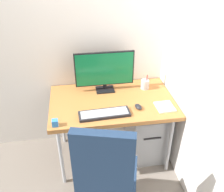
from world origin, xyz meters
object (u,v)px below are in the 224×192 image
at_px(pen_holder, 145,84).
at_px(desk_clamp_accessory, 55,123).
at_px(monitor, 105,70).
at_px(notebook, 165,107).
at_px(filing_cabinet, 145,132).
at_px(office_chair, 106,177).
at_px(mouse, 138,107).
at_px(keyboard, 104,114).

relative_size(pen_holder, desk_clamp_accessory, 2.80).
distance_m(monitor, desk_clamp_accessory, 0.77).
relative_size(pen_holder, notebook, 0.95).
bearing_deg(filing_cabinet, desk_clamp_accessory, -161.40).
height_order(pen_holder, notebook, pen_holder).
height_order(office_chair, filing_cabinet, office_chair).
bearing_deg(notebook, filing_cabinet, 117.03).
xyz_separation_m(monitor, mouse, (0.27, -0.40, -0.21)).
bearing_deg(keyboard, filing_cabinet, 24.79).
bearing_deg(filing_cabinet, mouse, -131.91).
distance_m(office_chair, mouse, 0.76).
bearing_deg(desk_clamp_accessory, pen_holder, 28.21).
height_order(monitor, keyboard, monitor).
bearing_deg(monitor, desk_clamp_accessory, -132.99).
bearing_deg(keyboard, pen_holder, 39.97).
xyz_separation_m(keyboard, mouse, (0.34, 0.06, 0.00)).
xyz_separation_m(keyboard, desk_clamp_accessory, (-0.44, -0.09, 0.02)).
bearing_deg(pen_holder, monitor, 174.49).
height_order(office_chair, mouse, office_chair).
xyz_separation_m(office_chair, notebook, (0.65, 0.60, 0.17)).
relative_size(office_chair, desk_clamp_accessory, 18.20).
height_order(mouse, desk_clamp_accessory, desk_clamp_accessory).
distance_m(filing_cabinet, pen_holder, 0.54).
distance_m(monitor, keyboard, 0.51).
bearing_deg(filing_cabinet, keyboard, -155.21).
bearing_deg(monitor, office_chair, -97.03).
distance_m(mouse, pen_holder, 0.39).
xyz_separation_m(monitor, keyboard, (-0.06, -0.46, -0.22)).
xyz_separation_m(monitor, notebook, (0.53, -0.42, -0.22)).
relative_size(filing_cabinet, keyboard, 1.23).
distance_m(filing_cabinet, mouse, 0.52).
bearing_deg(mouse, notebook, -18.88).
xyz_separation_m(filing_cabinet, monitor, (-0.42, 0.23, 0.69)).
relative_size(monitor, desk_clamp_accessory, 9.84).
xyz_separation_m(mouse, pen_holder, (0.16, 0.36, 0.03)).
xyz_separation_m(office_chair, monitor, (0.13, 1.02, 0.40)).
xyz_separation_m(keyboard, pen_holder, (0.49, 0.41, 0.04)).
height_order(keyboard, desk_clamp_accessory, desk_clamp_accessory).
bearing_deg(notebook, pen_holder, 101.94).
height_order(filing_cabinet, monitor, monitor).
bearing_deg(desk_clamp_accessory, notebook, 6.72).
relative_size(monitor, mouse, 6.30).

